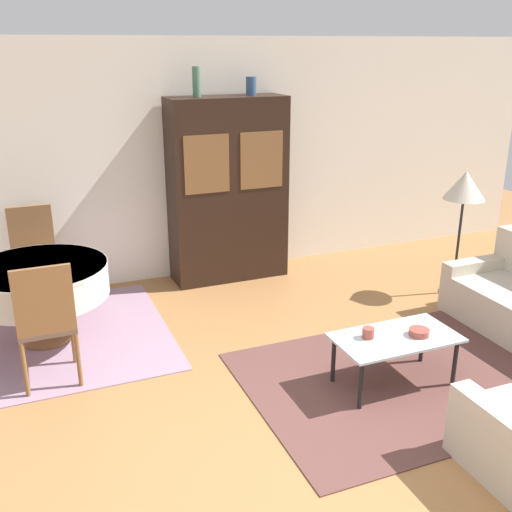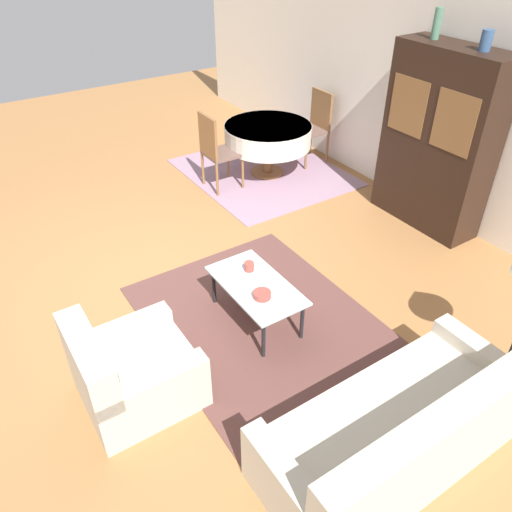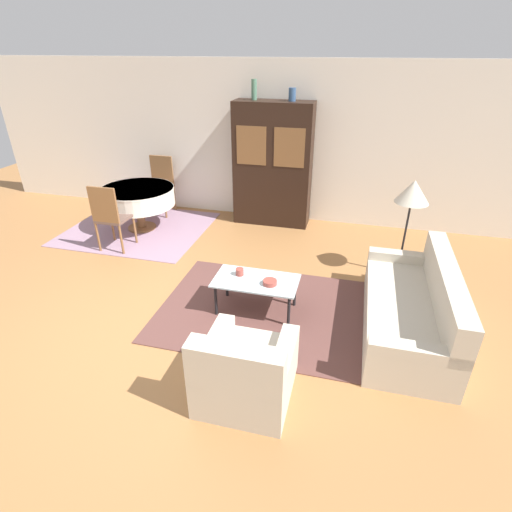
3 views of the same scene
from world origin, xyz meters
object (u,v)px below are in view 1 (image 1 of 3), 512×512
Objects in this scene: dining_chair_far at (34,252)px; cup at (368,333)px; vase_tall at (196,82)px; dining_chair_near at (46,318)px; display_cabinet at (228,190)px; vase_short at (251,86)px; dining_table at (39,281)px; floor_lamp at (465,190)px; coffee_table at (395,341)px; bowl at (419,332)px.

dining_chair_far is 3.54m from cup.
dining_chair_near is at bearing -136.14° from vase_tall.
vase_short reaches higher than display_cabinet.
cup is at bearing 131.36° from dining_chair_far.
vase_short is at bearing -0.00° from vase_tall.
floor_lamp reaches higher than dining_table.
dining_table is 6.25× the size of vase_short.
floor_lamp is 2.54m from vase_short.
dining_chair_far is at bearing -178.77° from vase_short.
dining_chair_far is 4.53m from floor_lamp.
floor_lamp is (4.28, -0.52, 0.58)m from dining_table.
cup is at bearing -79.02° from vase_tall.
cup is at bearing -22.45° from dining_chair_near.
coffee_table is at bearing -74.98° from vase_tall.
dining_table is 3.04m from vase_short.
dining_chair_far reaches higher than coffee_table.
coffee_table is 3.74m from dining_chair_far.
vase_short is (0.29, 0.00, 1.14)m from display_cabinet.
dining_chair_near is at bearing -140.90° from display_cabinet.
bowl is at bearing -35.20° from dining_table.
coffee_table is 3.18× the size of vase_tall.
dining_chair_far is 2.45m from vase_tall.
dining_chair_near reaches higher than coffee_table.
dining_chair_near is 3.00m from vase_tall.
vase_short is at bearing 92.56° from coffee_table.
cup is 0.59× the size of bowl.
dining_table is (-2.14, -0.90, -0.45)m from display_cabinet.
display_cabinet is 10.53× the size of vase_short.
vase_tall reaches higher than floor_lamp.
display_cabinet is at bearing -178.63° from dining_chair_far.
vase_tall is (-2.47, 1.42, 1.07)m from floor_lamp.
bowl is 0.82× the size of vase_short.
dining_table is 3.35m from bowl.
display_cabinet is at bearing 94.14° from cup.
cup is 0.48× the size of vase_short.
coffee_table is 0.95× the size of dining_chair_far.
coffee_table is 10.42× the size of cup.
floor_lamp is 14.33× the size of cup.
cup is (2.34, -0.97, -0.12)m from dining_chair_near.
vase_tall is at bearing 43.86° from dining_chair_near.
floor_lamp is at bearing 38.13° from coffee_table.
dining_chair_near is 2.95m from bowl.
dining_chair_far is at bearing -178.36° from vase_tall.
vase_tall reaches higher than display_cabinet.
vase_tall is (1.81, 1.74, 1.64)m from dining_chair_near.
display_cabinet reaches higher than cup.
dining_chair_near is 1.69m from dining_chair_far.
coffee_table is at bearing -36.27° from dining_table.
vase_short is (-0.12, 2.77, 1.79)m from coffee_table.
dining_chair_far is 5.30× the size of vase_short.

